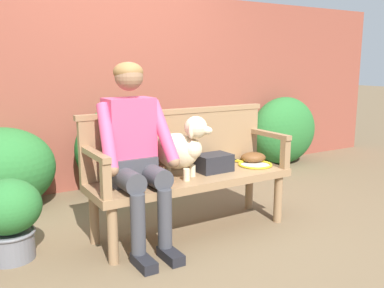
{
  "coord_description": "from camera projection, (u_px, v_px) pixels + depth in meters",
  "views": [
    {
      "loc": [
        -1.64,
        -2.7,
        1.33
      ],
      "look_at": [
        0.0,
        0.0,
        0.71
      ],
      "focal_mm": 39.2,
      "sensor_mm": 36.0,
      "label": 1
    }
  ],
  "objects": [
    {
      "name": "sports_bag",
      "position": [
        213.0,
        163.0,
        3.38
      ],
      "size": [
        0.28,
        0.21,
        0.14
      ],
      "primitive_type": "cube",
      "rotation": [
        0.0,
        0.0,
        0.02
      ],
      "color": "#232328",
      "rests_on": "garden_bench"
    },
    {
      "name": "hedge_bush_mid_right",
      "position": [
        127.0,
        147.0,
        4.38
      ],
      "size": [
        1.09,
        0.71,
        0.91
      ],
      "primitive_type": "ellipsoid",
      "color": "#1E5B23",
      "rests_on": "ground"
    },
    {
      "name": "baseball_glove",
      "position": [
        253.0,
        157.0,
        3.68
      ],
      "size": [
        0.27,
        0.24,
        0.09
      ],
      "primitive_type": "ellipsoid",
      "rotation": [
        0.0,
        0.0,
        -0.4
      ],
      "color": "brown",
      "rests_on": "garden_bench"
    },
    {
      "name": "hedge_bush_mid_left",
      "position": [
        284.0,
        131.0,
        5.54
      ],
      "size": [
        0.98,
        0.59,
        0.89
      ],
      "primitive_type": "ellipsoid",
      "color": "#286B2D",
      "rests_on": "ground"
    },
    {
      "name": "person_seated",
      "position": [
        134.0,
        148.0,
        2.95
      ],
      "size": [
        0.56,
        0.65,
        1.33
      ],
      "color": "black",
      "rests_on": "ground"
    },
    {
      "name": "bench_backrest",
      "position": [
        178.0,
        139.0,
        3.4
      ],
      "size": [
        1.66,
        0.06,
        0.5
      ],
      "color": "#93704C",
      "rests_on": "garden_bench"
    },
    {
      "name": "garden_bench",
      "position": [
        192.0,
        183.0,
        3.27
      ],
      "size": [
        1.62,
        0.5,
        0.46
      ],
      "color": "#93704C",
      "rests_on": "ground"
    },
    {
      "name": "bench_armrest_left_end",
      "position": [
        99.0,
        165.0,
        2.76
      ],
      "size": [
        0.06,
        0.5,
        0.28
      ],
      "color": "#93704C",
      "rests_on": "garden_bench"
    },
    {
      "name": "potted_plant",
      "position": [
        9.0,
        215.0,
        2.82
      ],
      "size": [
        0.44,
        0.44,
        0.56
      ],
      "color": "slate",
      "rests_on": "ground"
    },
    {
      "name": "tennis_racket",
      "position": [
        252.0,
        164.0,
        3.59
      ],
      "size": [
        0.37,
        0.58,
        0.03
      ],
      "color": "yellow",
      "rests_on": "garden_bench"
    },
    {
      "name": "ground_plane",
      "position": [
        192.0,
        231.0,
        3.35
      ],
      "size": [
        40.0,
        40.0,
        0.0
      ],
      "primitive_type": "plane",
      "color": "brown"
    },
    {
      "name": "brick_garden_fence",
      "position": [
        111.0,
        89.0,
        4.6
      ],
      "size": [
        8.0,
        0.3,
        2.07
      ],
      "primitive_type": "cube",
      "color": "brown",
      "rests_on": "ground"
    },
    {
      "name": "dog_on_bench",
      "position": [
        182.0,
        147.0,
        3.15
      ],
      "size": [
        0.4,
        0.44,
        0.48
      ],
      "color": "beige",
      "rests_on": "garden_bench"
    },
    {
      "name": "hedge_bush_far_right",
      "position": [
        2.0,
        169.0,
        3.81
      ],
      "size": [
        0.95,
        0.87,
        0.75
      ],
      "primitive_type": "ellipsoid",
      "color": "#286B2D",
      "rests_on": "ground"
    },
    {
      "name": "bench_armrest_right_end",
      "position": [
        275.0,
        142.0,
        3.54
      ],
      "size": [
        0.06,
        0.5,
        0.28
      ],
      "color": "#93704C",
      "rests_on": "garden_bench"
    }
  ]
}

